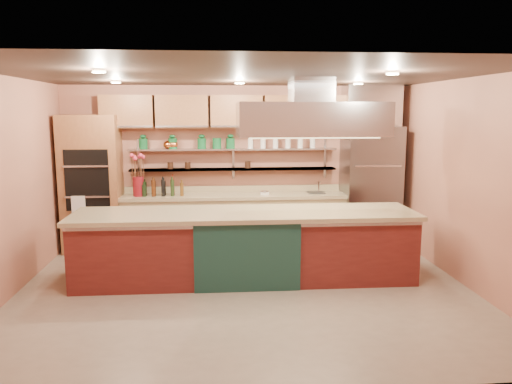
{
  "coord_description": "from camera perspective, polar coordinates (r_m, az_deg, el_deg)",
  "views": [
    {
      "loc": [
        -0.41,
        -6.35,
        2.35
      ],
      "look_at": [
        0.23,
        1.0,
        1.16
      ],
      "focal_mm": 35.0,
      "sensor_mm": 36.0,
      "label": 1
    }
  ],
  "objects": [
    {
      "name": "upper_cabinets",
      "position": [
        8.68,
        -2.28,
        9.17
      ],
      "size": [
        4.6,
        0.36,
        0.55
      ],
      "primitive_type": "cube",
      "color": "brown",
      "rests_on": "wall_back"
    },
    {
      "name": "wall_shelf_upper",
      "position": [
        8.75,
        -2.59,
        4.91
      ],
      "size": [
        3.6,
        0.26,
        0.03
      ],
      "primitive_type": "cube",
      "color": "#AFB3B7",
      "rests_on": "wall_back"
    },
    {
      "name": "flower_vase",
      "position": [
        8.68,
        -13.29,
        0.62
      ],
      "size": [
        0.24,
        0.24,
        0.33
      ],
      "primitive_type": "cylinder",
      "rotation": [
        0.0,
        0.0,
        0.34
      ],
      "color": "maroon",
      "rests_on": "back_counter"
    },
    {
      "name": "wall_left",
      "position": [
        6.92,
        -26.88,
        0.28
      ],
      "size": [
        0.04,
        5.0,
        2.8
      ],
      "primitive_type": "cube",
      "color": "#A5654E",
      "rests_on": "floor"
    },
    {
      "name": "kitchen_scale",
      "position": [
        8.65,
        0.98,
        0.0
      ],
      "size": [
        0.15,
        0.12,
        0.08
      ],
      "primitive_type": "cube",
      "rotation": [
        0.0,
        0.0,
        -0.06
      ],
      "color": "silver",
      "rests_on": "back_counter"
    },
    {
      "name": "range_hood",
      "position": [
        6.92,
        6.26,
        8.29
      ],
      "size": [
        2.0,
        1.0,
        0.45
      ],
      "primitive_type": "cube",
      "color": "#AFB3B7",
      "rests_on": "ceiling"
    },
    {
      "name": "green_canister",
      "position": [
        8.73,
        -4.5,
        5.57
      ],
      "size": [
        0.18,
        0.18,
        0.18
      ],
      "primitive_type": "cylinder",
      "rotation": [
        0.0,
        0.0,
        -0.24
      ],
      "color": "#104C24",
      "rests_on": "wall_shelf_upper"
    },
    {
      "name": "copper_kettle",
      "position": [
        8.77,
        -10.0,
        5.34
      ],
      "size": [
        0.21,
        0.21,
        0.14
      ],
      "primitive_type": "ellipsoid",
      "rotation": [
        0.0,
        0.0,
        0.21
      ],
      "color": "#CC672F",
      "rests_on": "wall_shelf_upper"
    },
    {
      "name": "ceiling_downlights",
      "position": [
        6.57,
        -1.41,
        12.83
      ],
      "size": [
        4.0,
        2.8,
        0.02
      ],
      "primitive_type": "cube",
      "color": "#FFE5A5",
      "rests_on": "ceiling"
    },
    {
      "name": "wall_front",
      "position": [
        3.98,
        1.07,
        -4.65
      ],
      "size": [
        6.0,
        0.04,
        2.8
      ],
      "primitive_type": "cube",
      "color": "#A5654E",
      "rests_on": "floor"
    },
    {
      "name": "ceiling",
      "position": [
        6.38,
        -1.3,
        13.21
      ],
      "size": [
        6.0,
        5.0,
        0.02
      ],
      "primitive_type": "cube",
      "color": "black",
      "rests_on": "wall_back"
    },
    {
      "name": "wall_shelf_lower",
      "position": [
        8.78,
        -2.58,
        2.63
      ],
      "size": [
        3.6,
        0.26,
        0.03
      ],
      "primitive_type": "cube",
      "color": "#AFB3B7",
      "rests_on": "wall_back"
    },
    {
      "name": "island",
      "position": [
        7.05,
        -1.23,
        -6.15
      ],
      "size": [
        4.67,
        1.05,
        0.97
      ],
      "primitive_type": "cube",
      "rotation": [
        0.0,
        0.0,
        -0.01
      ],
      "color": "maroon",
      "rests_on": "floor"
    },
    {
      "name": "floor",
      "position": [
        6.78,
        -1.21,
        -11.19
      ],
      "size": [
        6.0,
        5.0,
        0.02
      ],
      "primitive_type": "cube",
      "color": "gray",
      "rests_on": "ground"
    },
    {
      "name": "oil_bottle_cluster",
      "position": [
        8.64,
        -10.55,
        0.37
      ],
      "size": [
        0.78,
        0.44,
        0.24
      ],
      "primitive_type": "cube",
      "rotation": [
        0.0,
        0.0,
        -0.32
      ],
      "color": "black",
      "rests_on": "back_counter"
    },
    {
      "name": "wall_back",
      "position": [
        8.91,
        -2.29,
        3.05
      ],
      "size": [
        6.0,
        0.04,
        2.8
      ],
      "primitive_type": "cube",
      "color": "#A5654E",
      "rests_on": "floor"
    },
    {
      "name": "refrigerator",
      "position": [
        9.02,
        12.92,
        0.65
      ],
      "size": [
        0.95,
        0.72,
        2.1
      ],
      "primitive_type": "cube",
      "color": "slate",
      "rests_on": "floor"
    },
    {
      "name": "oven_stack",
      "position": [
        8.85,
        -18.24,
        0.92
      ],
      "size": [
        0.95,
        0.64,
        2.3
      ],
      "primitive_type": "cube",
      "color": "brown",
      "rests_on": "floor"
    },
    {
      "name": "wall_right",
      "position": [
        7.27,
        23.08,
        0.92
      ],
      "size": [
        0.04,
        5.0,
        2.8
      ],
      "primitive_type": "cube",
      "color": "#A5654E",
      "rests_on": "floor"
    },
    {
      "name": "back_counter",
      "position": [
        8.76,
        -2.49,
        -3.26
      ],
      "size": [
        3.84,
        0.64,
        0.93
      ],
      "primitive_type": "cube",
      "color": "#9E8A5F",
      "rests_on": "floor"
    },
    {
      "name": "bar_faucet",
      "position": [
        8.89,
        7.17,
        0.59
      ],
      "size": [
        0.04,
        0.04,
        0.21
      ],
      "primitive_type": "cylinder",
      "rotation": [
        0.0,
        0.0,
        0.4
      ],
      "color": "white",
      "rests_on": "back_counter"
    }
  ]
}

